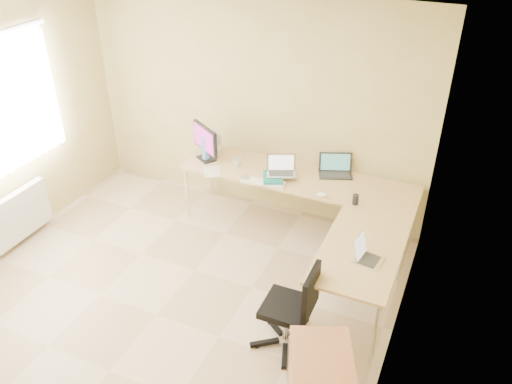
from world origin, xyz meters
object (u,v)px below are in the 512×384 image
at_px(office_chair, 287,300).
at_px(laptop_black, 336,166).
at_px(desk_return, 358,280).
at_px(keyboard, 263,182).
at_px(desk_fan, 216,141).
at_px(mug, 237,163).
at_px(monitor, 206,143).
at_px(laptop_return, 369,252).
at_px(desk_main, 296,204).
at_px(laptop_center, 281,166).
at_px(water_bottle, 205,148).

bearing_deg(office_chair, laptop_black, 93.77).
bearing_deg(desk_return, keyboard, 151.00).
relative_size(desk_return, laptop_black, 3.55).
bearing_deg(desk_fan, mug, -28.17).
xyz_separation_m(monitor, laptop_return, (2.19, -1.09, -0.12)).
bearing_deg(laptop_black, desk_return, -84.71).
distance_m(desk_main, laptop_return, 1.63).
distance_m(desk_return, monitor, 2.38).
relative_size(laptop_center, water_bottle, 1.03).
distance_m(water_bottle, office_chair, 2.33).
xyz_separation_m(desk_return, mug, (-1.69, 0.94, 0.41)).
bearing_deg(laptop_black, keyboard, -164.56).
bearing_deg(desk_return, desk_main, 134.27).
distance_m(laptop_center, desk_fan, 1.02).
height_order(laptop_black, mug, laptop_black).
bearing_deg(monitor, office_chair, -11.12).
xyz_separation_m(laptop_center, laptop_black, (0.53, 0.31, -0.03)).
xyz_separation_m(water_bottle, desk_fan, (0.00, 0.26, -0.03)).
xyz_separation_m(desk_return, laptop_return, (0.09, -0.15, 0.46)).
distance_m(laptop_black, mug, 1.12).
xyz_separation_m(desk_fan, laptop_return, (2.19, -1.35, -0.03)).
bearing_deg(monitor, laptop_black, 42.79).
height_order(desk_main, laptop_return, laptop_return).
height_order(desk_main, keyboard, keyboard).
bearing_deg(mug, laptop_return, -31.30).
relative_size(laptop_center, office_chair, 0.36).
bearing_deg(monitor, desk_return, 8.94).
bearing_deg(desk_return, office_chair, -124.42).
height_order(desk_main, monitor, monitor).
height_order(laptop_black, water_bottle, water_bottle).
bearing_deg(desk_return, laptop_black, 116.68).
height_order(mug, desk_fan, desk_fan).
xyz_separation_m(keyboard, office_chair, (0.81, -1.36, -0.24)).
distance_m(monitor, keyboard, 0.89).
bearing_deg(desk_return, laptop_return, -57.58).
bearing_deg(desk_fan, desk_return, -25.34).
bearing_deg(desk_fan, keyboard, -26.43).
height_order(desk_fan, office_chair, desk_fan).
height_order(monitor, laptop_center, monitor).
distance_m(desk_return, water_bottle, 2.36).
relative_size(monitor, office_chair, 0.56).
relative_size(mug, water_bottle, 0.32).
relative_size(desk_main, mug, 26.83).
xyz_separation_m(desk_main, laptop_return, (1.07, -1.15, 0.46)).
relative_size(desk_fan, laptop_return, 0.88).
bearing_deg(laptop_center, laptop_black, 6.87).
bearing_deg(water_bottle, keyboard, -15.80).
height_order(monitor, laptop_return, monitor).
distance_m(laptop_black, laptop_return, 1.52).
height_order(keyboard, mug, mug).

